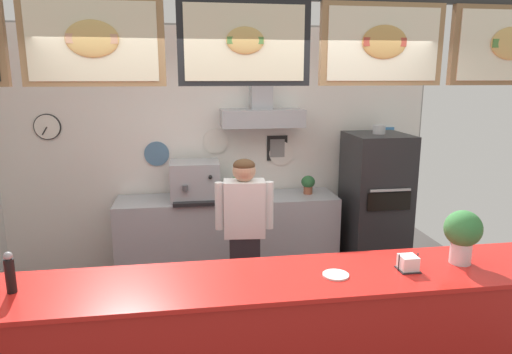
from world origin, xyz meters
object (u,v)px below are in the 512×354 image
Objects in this scene: pepper_grinder at (10,273)px; condiment_plate at (336,275)px; espresso_machine at (195,181)px; potted_sage at (240,185)px; napkin_holder at (408,264)px; shop_worker at (244,235)px; basil_vase at (463,234)px; pizza_oven at (375,204)px; potted_basil at (308,183)px.

pepper_grinder is 1.50× the size of condiment_plate.
espresso_machine is 0.51m from potted_sage.
espresso_machine reaches higher than napkin_holder.
shop_worker is 6.06× the size of pepper_grinder.
shop_worker is 4.15× the size of basil_vase.
pepper_grinder is 1.85× the size of napkin_holder.
condiment_plate is 1.23× the size of napkin_holder.
pizza_oven is at bearing -3.87° from espresso_machine.
shop_worker reaches higher than potted_sage.
pizza_oven is at bearing -145.28° from shop_worker.
potted_basil is 0.84× the size of pepper_grinder.
pizza_oven is 8.06× the size of potted_basil.
pizza_oven is 2.09m from espresso_machine.
potted_basil is (0.89, 1.12, 0.19)m from shop_worker.
shop_worker reaches higher than napkin_holder.
espresso_machine is at bearing 127.91° from basil_vase.
potted_sage is (0.08, 1.07, 0.21)m from shop_worker.
pizza_oven is 1.11× the size of shop_worker.
napkin_holder is at bearing -88.92° from potted_basil.
potted_sage is (0.50, -0.00, -0.07)m from espresso_machine.
pizza_oven is 2.53m from condiment_plate.
shop_worker is 1.09m from potted_sage.
espresso_machine is at bearing -63.39° from shop_worker.
pizza_oven is 0.81m from potted_basil.
pepper_grinder is at bearing 177.97° from condiment_plate.
shop_worker is 1.85m from basil_vase.
pizza_oven is at bearing -13.84° from potted_basil.
pizza_oven is 1.89m from shop_worker.
shop_worker reaches higher than basil_vase.
shop_worker reaches higher than pepper_grinder.
potted_sage is at bearing 174.95° from pizza_oven.
potted_sage is at bearing -89.20° from shop_worker.
espresso_machine reaches higher than condiment_plate.
espresso_machine is 1.32m from potted_basil.
shop_worker is 6.03× the size of potted_sage.
potted_sage is 2.81m from pepper_grinder.
shop_worker reaches higher than condiment_plate.
basil_vase is at bearing 4.52° from condiment_plate.
potted_sage is at bearing 98.55° from condiment_plate.
pepper_grinder is (-1.14, -2.28, 0.00)m from espresso_machine.
pepper_grinder is (-2.45, -2.32, 0.09)m from potted_basil.
condiment_plate is (-1.21, -2.21, 0.19)m from pizza_oven.
basil_vase is at bearing -60.81° from potted_sage.
shop_worker is at bearing 37.79° from pepper_grinder.
potted_basil is 1.26× the size of condiment_plate.
espresso_machine is (-2.07, 0.14, 0.31)m from pizza_oven.
napkin_holder is at bearing 1.25° from condiment_plate.
pepper_grinder is (-1.64, -2.28, 0.07)m from potted_sage.
pizza_oven is at bearing 33.72° from pepper_grinder.
pepper_grinder is 2.00m from condiment_plate.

